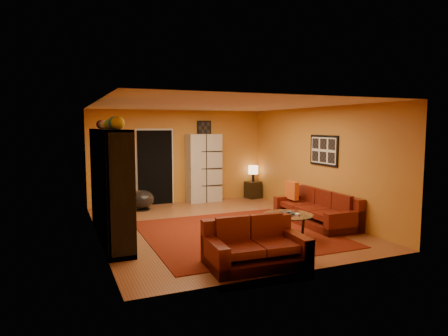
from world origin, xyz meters
name	(u,v)px	position (x,y,z in m)	size (l,w,h in m)	color
floor	(219,226)	(0.00, 0.00, 0.00)	(6.00, 6.00, 0.00)	brown
ceiling	(219,105)	(0.00, 0.00, 2.60)	(6.00, 6.00, 0.00)	white
wall_back	(179,157)	(0.00, 3.00, 1.30)	(6.00, 6.00, 0.00)	#BE7729
wall_front	(298,186)	(0.00, -3.00, 1.30)	(6.00, 6.00, 0.00)	#BE7729
wall_left	(97,172)	(-2.50, 0.00, 1.30)	(6.00, 6.00, 0.00)	#BE7729
wall_right	(316,162)	(2.50, 0.00, 1.30)	(6.00, 6.00, 0.00)	#BE7729
rug	(237,233)	(0.10, -0.70, 0.01)	(3.60, 3.60, 0.01)	#511309
doorway	(155,168)	(-0.70, 2.96, 1.02)	(0.95, 0.10, 2.04)	black
wall_art_right	(324,150)	(2.48, -0.30, 1.60)	(0.03, 1.00, 0.70)	black
wall_art_back	(204,130)	(0.75, 2.98, 2.05)	(0.42, 0.03, 0.52)	black
entertainment_unit	(110,184)	(-2.27, 0.00, 1.05)	(0.45, 3.00, 2.10)	black
tv	(112,187)	(-2.23, 0.03, 0.99)	(0.12, 0.95, 0.55)	black
sofa	(318,210)	(2.14, -0.61, 0.29)	(0.93, 2.19, 0.85)	#4E110A
loveseat	(254,246)	(-0.40, -2.42, 0.28)	(1.57, 1.00, 0.85)	#4E110A
throw_pillow	(292,190)	(1.95, 0.19, 0.63)	(0.12, 0.42, 0.42)	#D55517
coffee_table	(288,217)	(0.83, -1.44, 0.43)	(0.95, 0.95, 0.47)	silver
storage_cabinet	(204,168)	(0.67, 2.80, 0.97)	(0.97, 0.43, 1.93)	#BDB8AE
bowl_chair	(142,199)	(-1.21, 2.30, 0.28)	(0.63, 0.63, 0.52)	black
side_table	(253,190)	(2.23, 2.75, 0.25)	(0.40, 0.40, 0.50)	black
table_lamp	(253,170)	(2.23, 2.75, 0.84)	(0.29, 0.29, 0.48)	black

